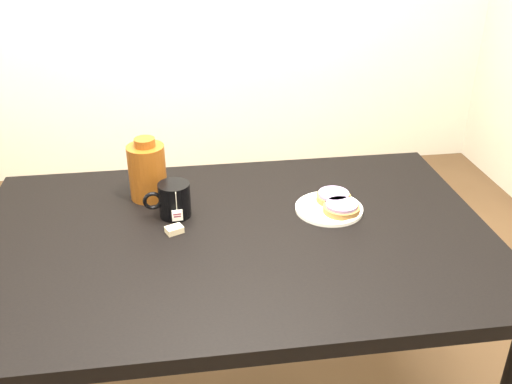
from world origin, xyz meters
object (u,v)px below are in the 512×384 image
teabag_pouch (174,230)px  bagel_package (147,171)px  mug (174,200)px  plate (329,208)px  bagel_front (341,208)px  table (236,259)px  bagel_back (334,197)px

teabag_pouch → bagel_package: bearing=108.1°
mug → teabag_pouch: (-0.00, -0.09, -0.04)m
plate → bagel_front: 0.04m
plate → mug: bearing=175.6°
table → plate: bearing=17.4°
mug → plate: bearing=-10.3°
table → mug: size_ratio=10.14×
bagel_front → bagel_back: bearing=94.1°
bagel_back → teabag_pouch: size_ratio=2.93×
plate → bagel_package: bearing=163.0°
bagel_front → teabag_pouch: size_ratio=3.09×
teabag_pouch → bagel_package: size_ratio=0.24×
bagel_back → bagel_package: bagel_package is taller
bagel_back → bagel_front: size_ratio=0.95×
teabag_pouch → bagel_front: bearing=3.4°
mug → teabag_pouch: mug is taller
table → mug: mug is taller
mug → bagel_package: bearing=114.9°
bagel_front → bagel_package: 0.58m
bagel_back → mug: mug is taller
table → bagel_package: (-0.23, 0.25, 0.17)m
bagel_front → mug: 0.48m
plate → bagel_front: bearing=-48.8°
mug → bagel_package: bagel_package is taller
plate → teabag_pouch: size_ratio=4.34×
table → plate: (0.28, 0.09, 0.09)m
teabag_pouch → table: bearing=-10.3°
table → bagel_package: 0.38m
bagel_back → teabag_pouch: 0.48m
bagel_back → mug: size_ratio=0.95×
mug → bagel_package: 0.15m
bagel_back → bagel_front: (0.00, -0.07, -0.00)m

